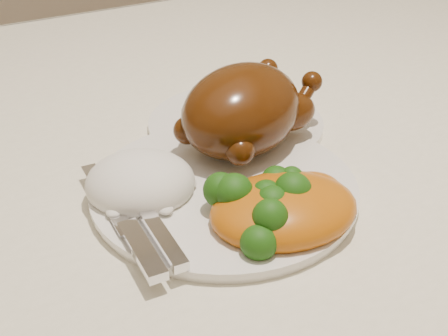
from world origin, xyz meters
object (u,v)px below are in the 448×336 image
dining_table (63,260)px  roast_chicken (244,109)px  dinner_plate (224,190)px  side_plate (236,124)px

dining_table → roast_chicken: (0.20, -0.05, 0.16)m
dinner_plate → side_plate: dinner_plate is taller
dining_table → dinner_plate: dinner_plate is taller
dining_table → dinner_plate: bearing=-35.5°
dinner_plate → side_plate: 0.14m
side_plate → roast_chicken: roast_chicken is taller
dinner_plate → dining_table: bearing=144.5°
dinner_plate → side_plate: size_ratio=1.26×
dining_table → roast_chicken: roast_chicken is taller
dining_table → side_plate: size_ratio=7.82×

